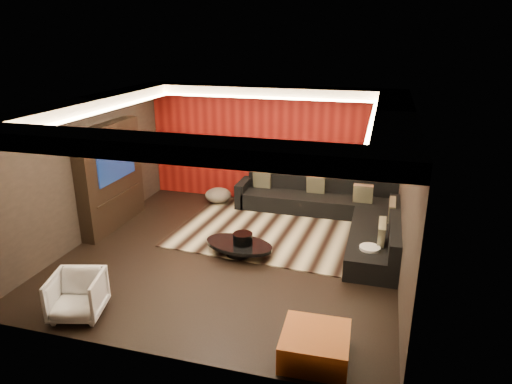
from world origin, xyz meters
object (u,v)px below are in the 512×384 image
(coffee_table, at_px, (239,248))
(drum_stool, at_px, (243,244))
(white_side_table, at_px, (369,258))
(armchair, at_px, (77,295))
(sectional_sofa, at_px, (336,214))
(orange_ottoman, at_px, (315,346))

(coffee_table, height_order, drum_stool, drum_stool)
(drum_stool, bearing_deg, white_side_table, 1.93)
(white_side_table, distance_m, armchair, 4.77)
(white_side_table, bearing_deg, sectional_sofa, 112.84)
(armchair, bearing_deg, sectional_sofa, 38.07)
(drum_stool, relative_size, sectional_sofa, 0.12)
(orange_ottoman, distance_m, armchair, 3.48)
(white_side_table, bearing_deg, orange_ottoman, -102.17)
(coffee_table, height_order, armchair, armchair)
(coffee_table, bearing_deg, drum_stool, 0.00)
(armchair, bearing_deg, white_side_table, 17.14)
(drum_stool, distance_m, white_side_table, 2.28)
(coffee_table, height_order, white_side_table, white_side_table)
(orange_ottoman, bearing_deg, armchair, 180.00)
(coffee_table, relative_size, drum_stool, 3.09)
(white_side_table, relative_size, orange_ottoman, 0.53)
(white_side_table, relative_size, sectional_sofa, 0.12)
(drum_stool, xyz_separation_m, white_side_table, (2.28, 0.08, -0.01))
(orange_ottoman, distance_m, sectional_sofa, 4.37)
(white_side_table, distance_m, orange_ottoman, 2.61)
(coffee_table, height_order, sectional_sofa, sectional_sofa)
(white_side_table, xyz_separation_m, orange_ottoman, (-0.55, -2.55, -0.03))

